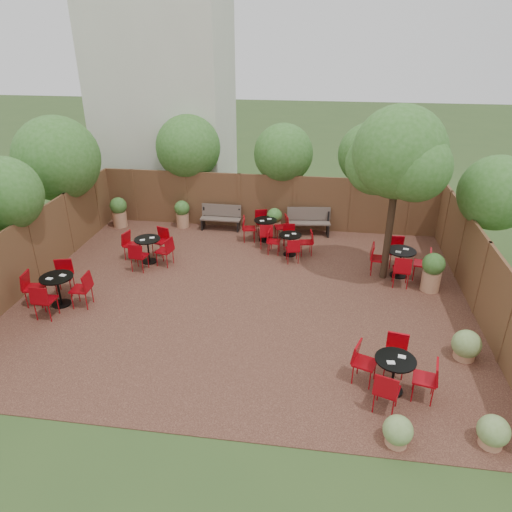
# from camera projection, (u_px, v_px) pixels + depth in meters

# --- Properties ---
(ground) EXTENTS (80.00, 80.00, 0.00)m
(ground) POSITION_uv_depth(u_px,v_px,m) (244.00, 296.00, 12.86)
(ground) COLOR #354F23
(ground) RESTS_ON ground
(courtyard_paving) EXTENTS (12.00, 10.00, 0.02)m
(courtyard_paving) POSITION_uv_depth(u_px,v_px,m) (244.00, 296.00, 12.86)
(courtyard_paving) COLOR #3C2118
(courtyard_paving) RESTS_ON ground
(fence_back) EXTENTS (12.00, 0.08, 2.00)m
(fence_back) POSITION_uv_depth(u_px,v_px,m) (267.00, 202.00, 16.89)
(fence_back) COLOR #55311F
(fence_back) RESTS_ON ground
(fence_left) EXTENTS (0.08, 10.00, 2.00)m
(fence_left) POSITION_uv_depth(u_px,v_px,m) (34.00, 250.00, 13.20)
(fence_left) COLOR #55311F
(fence_left) RESTS_ON ground
(fence_right) EXTENTS (0.08, 10.00, 2.00)m
(fence_right) POSITION_uv_depth(u_px,v_px,m) (482.00, 279.00, 11.66)
(fence_right) COLOR #55311F
(fence_right) RESTS_ON ground
(neighbour_building) EXTENTS (5.00, 4.00, 8.00)m
(neighbour_building) POSITION_uv_depth(u_px,v_px,m) (166.00, 101.00, 18.84)
(neighbour_building) COLOR beige
(neighbour_building) RESTS_ON ground
(overhang_foliage) EXTENTS (15.65, 10.72, 2.74)m
(overhang_foliage) POSITION_uv_depth(u_px,v_px,m) (162.00, 171.00, 14.24)
(overhang_foliage) COLOR #316420
(overhang_foliage) RESTS_ON ground
(courtyard_tree) EXTENTS (2.65, 2.55, 4.91)m
(courtyard_tree) POSITION_uv_depth(u_px,v_px,m) (398.00, 158.00, 12.28)
(courtyard_tree) COLOR black
(courtyard_tree) RESTS_ON courtyard_paving
(park_bench_left) EXTENTS (1.45, 0.48, 0.89)m
(park_bench_left) POSITION_uv_depth(u_px,v_px,m) (221.00, 217.00, 16.99)
(park_bench_left) COLOR brown
(park_bench_left) RESTS_ON courtyard_paving
(park_bench_right) EXTENTS (1.57, 0.68, 0.94)m
(park_bench_right) POSITION_uv_depth(u_px,v_px,m) (308.00, 221.00, 16.57)
(park_bench_right) COLOR brown
(park_bench_right) RESTS_ON courtyard_paving
(bistro_tables) EXTENTS (10.75, 8.72, 0.96)m
(bistro_tables) POSITION_uv_depth(u_px,v_px,m) (252.00, 268.00, 13.31)
(bistro_tables) COLOR black
(bistro_tables) RESTS_ON courtyard_paving
(planters) EXTENTS (11.03, 4.15, 1.11)m
(planters) POSITION_uv_depth(u_px,v_px,m) (242.00, 228.00, 15.74)
(planters) COLOR #AF7957
(planters) RESTS_ON courtyard_paving
(low_shrubs) EXTENTS (2.36, 3.25, 0.68)m
(low_shrubs) POSITION_uv_depth(u_px,v_px,m) (457.00, 389.00, 9.08)
(low_shrubs) COLOR #AF7957
(low_shrubs) RESTS_ON courtyard_paving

